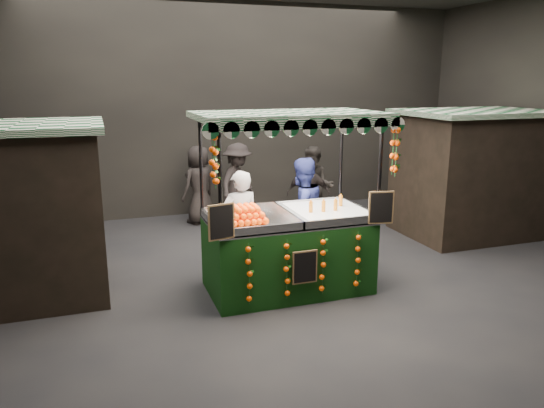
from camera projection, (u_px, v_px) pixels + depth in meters
name	position (u px, v px, depth m)	size (l,w,h in m)	color
ground	(304.00, 283.00, 8.30)	(12.00, 12.00, 0.00)	black
market_hall	(308.00, 67.00, 7.50)	(12.10, 10.10, 5.05)	black
neighbour_stall_left	(2.00, 213.00, 7.53)	(3.00, 2.20, 2.60)	black
neighbour_stall_right	(473.00, 173.00, 10.75)	(3.00, 2.20, 2.60)	black
juice_stall	(289.00, 237.00, 7.87)	(2.84, 1.67, 2.75)	black
vendor_grey	(240.00, 224.00, 8.48)	(0.69, 0.49, 1.78)	gray
vendor_blue	(301.00, 211.00, 9.03)	(1.10, 0.97, 1.90)	navy
shopper_0	(26.00, 223.00, 8.42)	(0.77, 0.62, 1.83)	#292521
shopper_1	(314.00, 188.00, 11.23)	(1.10, 1.03, 1.80)	#282420
shopper_2	(309.00, 194.00, 11.03)	(1.02, 0.78, 1.61)	#2A2322
shopper_3	(238.00, 184.00, 11.61)	(1.31, 1.32, 1.83)	#2A2322
shopper_4	(199.00, 185.00, 11.61)	(1.03, 0.93, 1.77)	black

